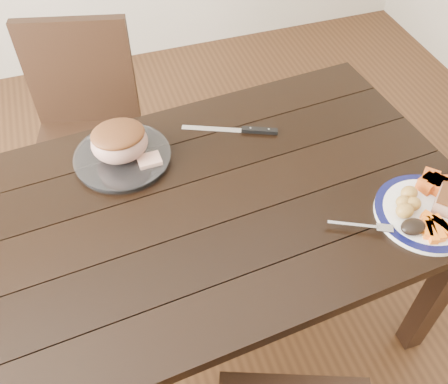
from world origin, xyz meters
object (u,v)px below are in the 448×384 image
object	(u,v)px
fork	(365,226)
dinner_plate	(425,213)
roast_joint	(120,143)
serving_platter	(123,158)
chair_far	(86,125)
carving_knife	(248,130)
dining_table	(197,225)

from	to	relation	value
fork	dinner_plate	bearing A→B (deg)	24.77
dinner_plate	roast_joint	world-z (taller)	roast_joint
dinner_plate	serving_platter	world-z (taller)	serving_platter
fork	roast_joint	distance (m)	0.76
roast_joint	serving_platter	bearing A→B (deg)	0.00
chair_far	serving_platter	distance (m)	0.55
dinner_plate	fork	bearing A→B (deg)	178.53
serving_platter	carving_knife	distance (m)	0.42
roast_joint	dinner_plate	bearing A→B (deg)	-32.56
dining_table	roast_joint	world-z (taller)	roast_joint
dining_table	fork	distance (m)	0.49
serving_platter	carving_knife	world-z (taller)	serving_platter
dining_table	roast_joint	bearing A→B (deg)	123.08
dining_table	dinner_plate	distance (m)	0.66
chair_far	carving_knife	xyz separation A→B (m)	(0.51, -0.48, 0.23)
dining_table	serving_platter	world-z (taller)	serving_platter
roast_joint	carving_knife	size ratio (longest dim) A/B	0.58
chair_far	fork	bearing A→B (deg)	138.69
roast_joint	carving_knife	bearing A→B (deg)	0.32
fork	roast_joint	size ratio (longest dim) A/B	0.96
dining_table	dinner_plate	xyz separation A→B (m)	(0.61, -0.24, 0.10)
chair_far	roast_joint	distance (m)	0.58
dining_table	fork	size ratio (longest dim) A/B	9.97
dinner_plate	carving_knife	world-z (taller)	dinner_plate
carving_knife	serving_platter	bearing A→B (deg)	-156.15
dinner_plate	dining_table	bearing A→B (deg)	158.36
serving_platter	dinner_plate	bearing A→B (deg)	-32.56
fork	roast_joint	xyz separation A→B (m)	(-0.58, 0.49, 0.05)
dinner_plate	carving_knife	size ratio (longest dim) A/B	0.95
chair_far	dinner_plate	distance (m)	1.33
chair_far	roast_joint	xyz separation A→B (m)	(0.09, -0.48, 0.30)
dining_table	fork	world-z (taller)	fork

